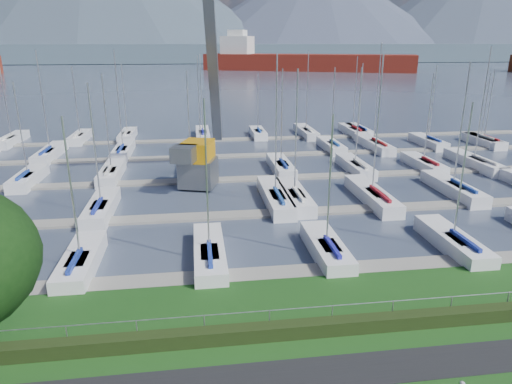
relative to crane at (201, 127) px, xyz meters
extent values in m
cube|color=black|center=(3.44, -28.35, -5.32)|extent=(160.00, 2.00, 0.04)
cube|color=#414A5F|center=(3.44, 234.65, -5.73)|extent=(800.00, 540.00, 0.20)
cube|color=black|center=(3.44, -25.75, -4.98)|extent=(80.00, 0.70, 0.70)
cylinder|color=#989BA1|center=(3.44, -25.35, -4.13)|extent=(80.00, 0.04, 0.04)
cube|color=#485B6A|center=(3.44, 304.65, 0.67)|extent=(900.00, 80.00, 12.00)
cone|color=#3F475C|center=(113.44, 384.65, 37.17)|extent=(300.00, 300.00, 85.00)
cone|color=#3E485B|center=(283.44, 394.65, 44.67)|extent=(320.00, 320.00, 100.00)
cube|color=gray|center=(3.44, -19.35, -5.55)|extent=(90.00, 1.60, 0.25)
cube|color=gray|center=(3.44, -9.35, -5.55)|extent=(90.00, 1.60, 0.25)
cube|color=slate|center=(3.44, 0.65, -5.55)|extent=(90.00, 1.60, 0.25)
cube|color=slate|center=(3.44, 10.65, -5.55)|extent=(90.00, 1.60, 0.25)
cube|color=slate|center=(3.44, 20.65, -5.55)|extent=(90.00, 1.60, 0.25)
cube|color=slate|center=(-0.46, -1.23, -4.13)|extent=(3.98, 3.98, 2.60)
cube|color=orange|center=(-0.46, -1.23, -2.03)|extent=(3.47, 4.00, 1.80)
cube|color=#585B60|center=(1.34, 3.27, 6.97)|extent=(2.29, 11.26, 19.89)
cube|color=#595C60|center=(-1.66, -3.23, -1.83)|extent=(2.55, 2.68, 1.40)
cube|color=maroon|center=(55.55, 183.72, -2.83)|extent=(101.23, 56.07, 10.00)
cube|color=silver|center=(22.55, 197.54, 4.67)|extent=(18.32, 18.32, 12.00)
cube|color=silver|center=(22.55, 197.54, 11.67)|extent=(10.47, 10.47, 4.00)
camera|label=1|loc=(-0.62, -43.33, 7.60)|focal=32.00mm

